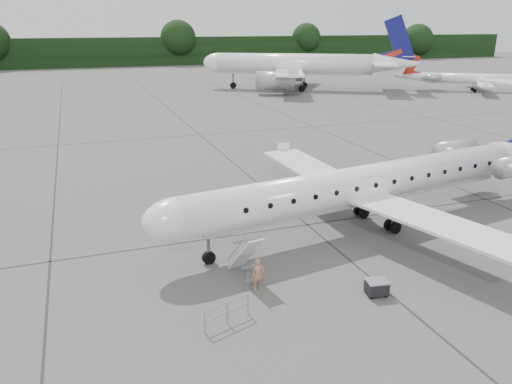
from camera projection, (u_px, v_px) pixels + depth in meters
name	position (u px, v px, depth m)	size (l,w,h in m)	color
ground	(421.00, 236.00, 29.25)	(320.00, 320.00, 0.00)	#585856
treeline	(137.00, 52.00, 143.75)	(260.00, 4.00, 8.00)	black
main_regional_jet	(367.00, 166.00, 29.32)	(30.41, 21.90, 7.80)	white
airstair	(246.00, 255.00, 24.09)	(0.85, 2.24, 2.44)	white
passenger	(258.00, 274.00, 23.17)	(0.57, 0.37, 1.56)	#986C53
safety_railing	(227.00, 313.00, 20.59)	(2.20, 0.08, 1.00)	gray
baggage_cart	(377.00, 287.00, 22.80)	(0.94, 0.76, 0.81)	black
bg_narrowbody	(294.00, 54.00, 91.25)	(36.49, 26.27, 13.10)	white
bg_regional_right	(481.00, 74.00, 89.80)	(24.47, 17.62, 6.42)	white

